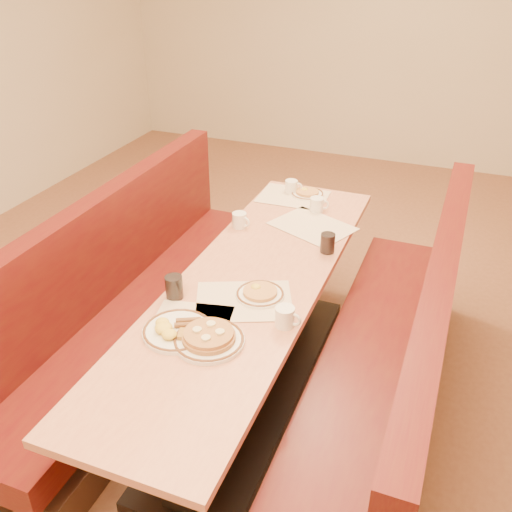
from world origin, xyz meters
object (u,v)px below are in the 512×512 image
(booth_left, at_px, (134,312))
(coffee_mug_c, at_px, (317,204))
(coffee_mug_b, at_px, (240,220))
(pancake_plate, at_px, (209,338))
(eggs_plate, at_px, (177,330))
(soda_tumbler_near, at_px, (174,287))
(diner_table, at_px, (251,339))
(booth_right, at_px, (388,375))
(soda_tumbler_mid, at_px, (328,243))
(coffee_mug_d, at_px, (292,187))
(coffee_mug_a, at_px, (286,317))

(booth_left, bearing_deg, coffee_mug_c, 47.32)
(coffee_mug_b, bearing_deg, pancake_plate, -59.12)
(eggs_plate, bearing_deg, soda_tumbler_near, 120.16)
(pancake_plate, height_order, coffee_mug_c, coffee_mug_c)
(pancake_plate, bearing_deg, coffee_mug_b, 105.90)
(diner_table, bearing_deg, coffee_mug_c, 84.46)
(diner_table, xyz_separation_m, booth_right, (0.73, 0.00, -0.01))
(eggs_plate, relative_size, soda_tumbler_mid, 2.83)
(coffee_mug_b, xyz_separation_m, coffee_mug_d, (0.13, 0.59, -0.00))
(booth_right, height_order, coffee_mug_b, booth_right)
(booth_right, xyz_separation_m, soda_tumbler_mid, (-0.45, 0.42, 0.44))
(coffee_mug_b, xyz_separation_m, coffee_mug_c, (0.36, 0.37, 0.00))
(pancake_plate, relative_size, coffee_mug_c, 2.59)
(coffee_mug_a, bearing_deg, booth_left, 170.47)
(eggs_plate, distance_m, coffee_mug_a, 0.48)
(booth_left, xyz_separation_m, soda_tumbler_near, (0.45, -0.28, 0.45))
(booth_right, relative_size, pancake_plate, 8.21)
(coffee_mug_c, relative_size, soda_tumbler_mid, 1.08)
(soda_tumbler_near, bearing_deg, soda_tumbler_mid, 51.09)
(coffee_mug_d, distance_m, soda_tumbler_mid, 0.81)
(booth_right, height_order, coffee_mug_c, booth_right)
(diner_table, relative_size, pancake_plate, 8.21)
(soda_tumbler_mid, bearing_deg, coffee_mug_b, 169.95)
(coffee_mug_a, bearing_deg, pancake_plate, -131.63)
(diner_table, bearing_deg, pancake_plate, -87.74)
(diner_table, height_order, pancake_plate, pancake_plate)
(soda_tumbler_mid, bearing_deg, soda_tumbler_near, -128.91)
(pancake_plate, distance_m, soda_tumbler_near, 0.39)
(booth_right, bearing_deg, soda_tumbler_near, -164.60)
(diner_table, xyz_separation_m, soda_tumbler_near, (-0.28, -0.28, 0.43))
(coffee_mug_a, distance_m, coffee_mug_d, 1.46)
(pancake_plate, height_order, coffee_mug_b, coffee_mug_b)
(eggs_plate, distance_m, soda_tumbler_mid, 1.03)
(coffee_mug_a, bearing_deg, soda_tumbler_near, -175.14)
(eggs_plate, distance_m, soda_tumbler_near, 0.29)
(diner_table, relative_size, coffee_mug_b, 21.21)
(booth_left, bearing_deg, eggs_plate, -41.40)
(booth_right, relative_size, soda_tumbler_near, 21.71)
(coffee_mug_d, relative_size, soda_tumbler_mid, 1.07)
(diner_table, height_order, coffee_mug_b, coffee_mug_b)
(coffee_mug_b, xyz_separation_m, soda_tumbler_mid, (0.56, -0.10, 0.01))
(pancake_plate, bearing_deg, soda_tumbler_mid, 74.69)
(diner_table, distance_m, coffee_mug_c, 0.99)
(eggs_plate, height_order, soda_tumbler_near, soda_tumbler_near)
(coffee_mug_b, relative_size, coffee_mug_d, 1.02)
(coffee_mug_d, bearing_deg, booth_right, -65.47)
(coffee_mug_b, bearing_deg, coffee_mug_a, -40.41)
(eggs_plate, height_order, coffee_mug_b, coffee_mug_b)
(pancake_plate, distance_m, coffee_mug_a, 0.35)
(coffee_mug_a, distance_m, soda_tumbler_near, 0.56)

